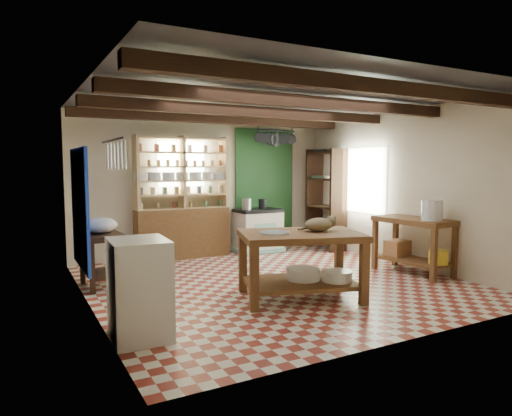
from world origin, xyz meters
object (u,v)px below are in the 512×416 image
work_table (300,265)px  cat (319,225)px  right_counter (413,246)px  stove (258,230)px  white_cabinet (139,289)px  prep_table (102,260)px

work_table → cat: 0.57m
work_table → right_counter: size_ratio=1.22×
stove → white_cabinet: white_cabinet is taller
work_table → prep_table: 2.74m
white_cabinet → cat: bearing=11.2°
white_cabinet → right_counter: 4.45m
prep_table → white_cabinet: white_cabinet is taller
prep_table → right_counter: right_counter is taller
stove → right_counter: size_ratio=0.71×
right_counter → cat: size_ratio=3.16×
stove → prep_table: 3.35m
white_cabinet → cat: 2.44m
prep_table → cat: bearing=-40.9°
stove → right_counter: bearing=-66.4°
stove → white_cabinet: size_ratio=0.89×
work_table → right_counter: (2.28, 0.28, 0.01)m
white_cabinet → work_table: bearing=12.9°
work_table → cat: bearing=11.3°
white_cabinet → right_counter: (4.40, 0.64, -0.05)m
stove → cat: size_ratio=2.25×
work_table → white_cabinet: white_cabinet is taller
stove → prep_table: size_ratio=1.15×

